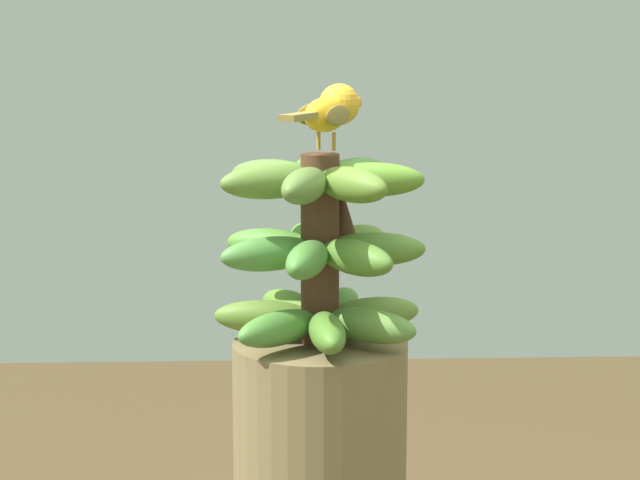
{
  "coord_description": "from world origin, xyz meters",
  "views": [
    {
      "loc": [
        0.05,
        1.39,
        1.55
      ],
      "look_at": [
        0.0,
        0.0,
        1.3
      ],
      "focal_mm": 64.66,
      "sensor_mm": 36.0,
      "label": 1
    }
  ],
  "objects": [
    {
      "name": "perched_bird",
      "position": [
        -0.02,
        -0.06,
        1.46
      ],
      "size": [
        0.11,
        0.18,
        0.08
      ],
      "color": "#C68933",
      "rests_on": "banana_bunch"
    },
    {
      "name": "banana_bunch",
      "position": [
        -0.0,
        -0.0,
        1.29
      ],
      "size": [
        0.27,
        0.27,
        0.24
      ],
      "color": "#4C2D1E",
      "rests_on": "banana_tree"
    }
  ]
}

